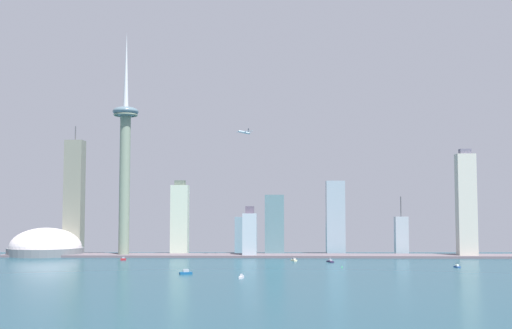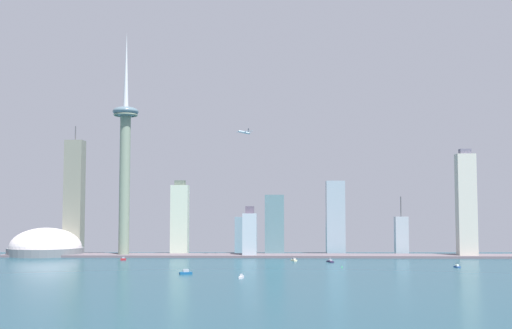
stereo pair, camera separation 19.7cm
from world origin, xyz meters
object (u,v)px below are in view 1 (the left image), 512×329
(stadium_dome, at_px, (46,248))
(boat_5, at_px, (186,272))
(skyscraper_7, at_px, (335,217))
(airplane, at_px, (244,132))
(skyscraper_0, at_px, (250,234))
(skyscraper_3, at_px, (180,219))
(skyscraper_6, at_px, (74,197))
(observation_tower, at_px, (125,152))
(skyscraper_2, at_px, (401,236))
(boat_4, at_px, (294,260))
(boat_0, at_px, (241,277))
(channel_buoy_0, at_px, (342,267))
(skyscraper_5, at_px, (466,205))
(boat_1, at_px, (123,259))
(boat_3, at_px, (457,266))
(boat_2, at_px, (330,261))
(skyscraper_4, at_px, (274,225))
(skyscraper_1, at_px, (242,235))

(stadium_dome, relative_size, boat_5, 7.90)
(skyscraper_7, distance_m, airplane, 202.91)
(skyscraper_0, relative_size, skyscraper_3, 0.65)
(skyscraper_0, height_order, skyscraper_6, skyscraper_6)
(observation_tower, relative_size, skyscraper_2, 3.77)
(boat_4, bearing_deg, stadium_dome, 56.07)
(skyscraper_3, distance_m, boat_0, 343.94)
(skyscraper_6, bearing_deg, observation_tower, -27.55)
(observation_tower, height_order, boat_5, observation_tower)
(observation_tower, xyz_separation_m, channel_buoy_0, (289.37, -163.43, -146.08))
(skyscraper_5, relative_size, airplane, 5.94)
(boat_1, bearing_deg, boat_3, 158.71)
(boat_2, bearing_deg, boat_0, 139.79)
(skyscraper_2, xyz_separation_m, boat_2, (-114.88, -137.03, -26.77))
(stadium_dome, bearing_deg, skyscraper_5, -1.53)
(skyscraper_2, bearing_deg, skyscraper_4, -177.58)
(airplane, bearing_deg, skyscraper_3, -101.09)
(boat_0, xyz_separation_m, boat_5, (-58.70, 39.27, 0.26))
(skyscraper_1, relative_size, skyscraper_2, 0.65)
(observation_tower, relative_size, skyscraper_3, 2.96)
(stadium_dome, bearing_deg, boat_4, -13.71)
(skyscraper_2, xyz_separation_m, skyscraper_7, (-94.89, 11.32, 26.22))
(airplane, bearing_deg, skyscraper_0, -159.83)
(skyscraper_6, xyz_separation_m, boat_5, (209.56, -293.20, -82.79))
(skyscraper_7, relative_size, boat_0, 10.73)
(skyscraper_2, relative_size, channel_buoy_0, 50.40)
(skyscraper_3, relative_size, boat_0, 10.73)
(boat_2, bearing_deg, channel_buoy_0, 171.95)
(boat_1, xyz_separation_m, channel_buoy_0, (273.73, -97.75, -0.77))
(observation_tower, relative_size, skyscraper_0, 4.54)
(skyscraper_3, bearing_deg, boat_3, -29.27)
(boat_4, bearing_deg, skyscraper_4, -7.44)
(airplane, bearing_deg, boat_3, 92.79)
(boat_2, relative_size, airplane, 0.69)
(skyscraper_5, bearing_deg, boat_2, -155.83)
(stadium_dome, relative_size, boat_1, 14.52)
(observation_tower, bearing_deg, skyscraper_3, 25.34)
(skyscraper_2, relative_size, skyscraper_3, 0.78)
(skyscraper_7, bearing_deg, skyscraper_0, -154.04)
(skyscraper_2, xyz_separation_m, skyscraper_5, (80.55, -49.34, 44.79))
(skyscraper_1, bearing_deg, skyscraper_0, -79.11)
(skyscraper_2, bearing_deg, skyscraper_0, -167.32)
(stadium_dome, distance_m, skyscraper_3, 195.59)
(channel_buoy_0, bearing_deg, boat_2, 95.52)
(stadium_dome, relative_size, skyscraper_5, 0.71)
(skyscraper_1, height_order, boat_5, skyscraper_1)
(skyscraper_3, distance_m, boat_4, 201.38)
(skyscraper_5, bearing_deg, skyscraper_7, 160.93)
(skyscraper_1, bearing_deg, boat_0, -86.75)
(stadium_dome, distance_m, skyscraper_2, 514.89)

